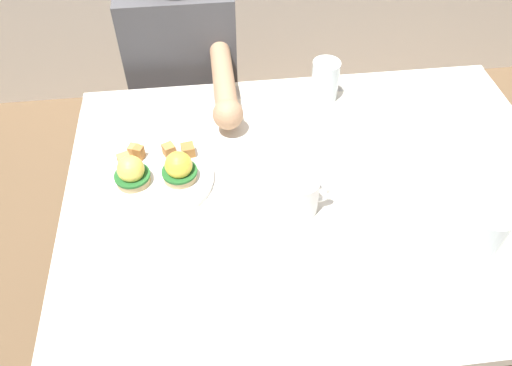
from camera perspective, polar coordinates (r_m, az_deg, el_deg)
The scene contains 8 objects.
ground_plane at distance 1.81m, azimuth 5.02°, elevation -16.72°, with size 6.00×6.00×0.00m, color brown.
dining_table at distance 1.27m, azimuth 6.84°, elevation -3.90°, with size 1.20×0.90×0.74m.
eggs_benedict_plate at distance 1.21m, azimuth -11.26°, elevation 1.07°, with size 0.27×0.27×0.09m.
coffee_mug at distance 1.11m, azimuth 5.24°, elevation -1.29°, with size 0.11×0.08×0.09m.
fork at distance 1.48m, azimuth 22.82°, elevation 6.58°, with size 0.14×0.09×0.00m.
water_glass_near at distance 1.13m, azimuth 24.48°, elevation -5.71°, with size 0.08×0.08×0.12m.
water_glass_far at distance 1.43m, azimuth 7.83°, elevation 11.22°, with size 0.08×0.08×0.12m.
diner_person at distance 1.68m, azimuth -8.07°, elevation 11.41°, with size 0.34×0.54×1.14m.
Camera 1 is at (-0.25, -0.78, 1.61)m, focal length 35.09 mm.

